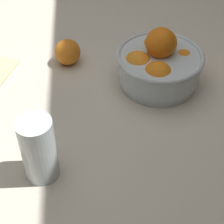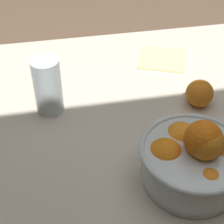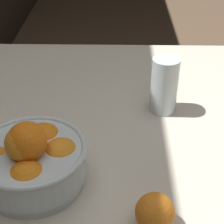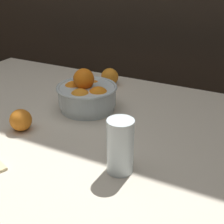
# 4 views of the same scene
# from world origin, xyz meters

# --- Properties ---
(dining_table) EXTENTS (1.48, 1.06, 0.72)m
(dining_table) POSITION_xyz_m (0.00, 0.00, 0.66)
(dining_table) COLOR beige
(dining_table) RESTS_ON ground_plane
(fruit_bowl) EXTENTS (0.23, 0.23, 0.16)m
(fruit_bowl) POSITION_xyz_m (0.03, 0.13, 0.78)
(fruit_bowl) COLOR silver
(fruit_bowl) RESTS_ON dining_table
(juice_glass) EXTENTS (0.07, 0.07, 0.15)m
(juice_glass) POSITION_xyz_m (0.31, -0.16, 0.79)
(juice_glass) COLOR #F4A314
(juice_glass) RESTS_ON dining_table
(orange_loose_near_bowl) EXTENTS (0.07, 0.07, 0.07)m
(orange_loose_near_bowl) POSITION_xyz_m (-0.08, -0.11, 0.76)
(orange_loose_near_bowl) COLOR orange
(orange_loose_near_bowl) RESTS_ON dining_table
(napkin) EXTENTS (0.18, 0.17, 0.01)m
(napkin) POSITION_xyz_m (-0.05, -0.34, 0.73)
(napkin) COLOR beige
(napkin) RESTS_ON dining_table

